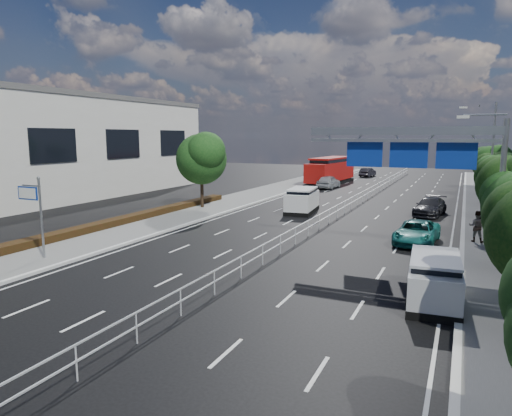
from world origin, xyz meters
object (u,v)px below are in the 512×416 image
at_px(near_car_dark, 368,172).
at_px(pedestrian_b, 477,226).
at_px(parked_car_dark, 430,207).
at_px(silver_minivan, 434,280).
at_px(near_car_silver, 329,182).
at_px(overhead_gantry, 423,150).
at_px(toilet_sign, 34,203).
at_px(parked_car_teal, 417,232).
at_px(red_bus, 330,170).
at_px(white_minivan, 302,200).

xyz_separation_m(near_car_dark, pedestrian_b, (14.71, -42.81, 0.37)).
bearing_deg(parked_car_dark, silver_minivan, -78.21).
height_order(near_car_silver, near_car_dark, near_car_silver).
xyz_separation_m(overhead_gantry, parked_car_dark, (-0.24, 12.68, -4.91)).
bearing_deg(parked_car_dark, overhead_gantry, -81.45).
distance_m(toilet_sign, silver_minivan, 19.24).
relative_size(near_car_dark, pedestrian_b, 2.27).
xyz_separation_m(overhead_gantry, parked_car_teal, (-0.24, 1.95, -4.93)).
bearing_deg(red_bus, pedestrian_b, -55.54).
bearing_deg(parked_car_dark, red_bus, 131.79).
relative_size(toilet_sign, parked_car_teal, 0.90).
bearing_deg(overhead_gantry, silver_minivan, -80.59).
xyz_separation_m(parked_car_dark, pedestrian_b, (3.22, -9.47, 0.37)).
distance_m(overhead_gantry, near_car_dark, 47.75).
distance_m(toilet_sign, near_car_dark, 56.43).
relative_size(overhead_gantry, parked_car_dark, 2.12).
xyz_separation_m(parked_car_teal, parked_car_dark, (0.00, 10.74, 0.03)).
relative_size(overhead_gantry, silver_minivan, 2.26).
distance_m(white_minivan, parked_car_dark, 10.29).
xyz_separation_m(silver_minivan, parked_car_teal, (-1.57, 9.97, -0.23)).
bearing_deg(parked_car_teal, near_car_dark, 108.08).
xyz_separation_m(white_minivan, near_car_silver, (-2.82, 18.12, -0.20)).
height_order(overhead_gantry, silver_minivan, overhead_gantry).
distance_m(silver_minivan, parked_car_dark, 20.77).
relative_size(white_minivan, pedestrian_b, 2.64).
xyz_separation_m(toilet_sign, parked_car_teal, (17.45, 12.00, -2.27)).
distance_m(overhead_gantry, white_minivan, 14.71).
bearing_deg(parked_car_dark, toilet_sign, -120.05).
bearing_deg(parked_car_dark, parked_car_teal, -82.54).
relative_size(near_car_silver, pedestrian_b, 2.55).
height_order(red_bus, near_car_dark, red_bus).
distance_m(white_minivan, pedestrian_b, 14.56).
relative_size(toilet_sign, parked_car_dark, 0.90).
xyz_separation_m(toilet_sign, parked_car_dark, (17.45, 22.74, -2.24)).
distance_m(toilet_sign, red_bus, 43.28).
height_order(overhead_gantry, near_car_silver, overhead_gantry).
height_order(near_car_silver, pedestrian_b, pedestrian_b).
bearing_deg(red_bus, toilet_sign, -90.08).
bearing_deg(red_bus, silver_minivan, -64.74).
bearing_deg(pedestrian_b, parked_car_teal, 30.41).
distance_m(overhead_gantry, silver_minivan, 9.39).
bearing_deg(overhead_gantry, pedestrian_b, 47.22).
distance_m(overhead_gantry, pedestrian_b, 6.31).
bearing_deg(near_car_dark, parked_car_teal, 111.92).
bearing_deg(near_car_silver, toilet_sign, 85.44).
distance_m(parked_car_teal, parked_car_dark, 10.74).
distance_m(near_car_silver, parked_car_teal, 28.78).
bearing_deg(toilet_sign, overhead_gantry, 29.60).
xyz_separation_m(overhead_gantry, red_bus, (-14.16, 33.07, -3.76)).
xyz_separation_m(parked_car_teal, pedestrian_b, (3.22, 1.27, 0.40)).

